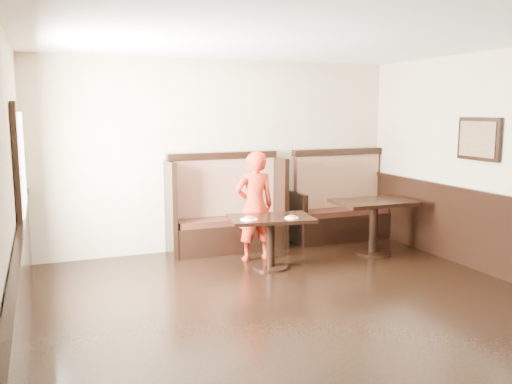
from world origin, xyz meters
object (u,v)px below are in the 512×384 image
booth_neighbor (340,209)px  child (255,206)px  table_neighbor (374,214)px  table_main (271,229)px  booth_main (226,215)px

booth_neighbor → child: size_ratio=1.09×
table_neighbor → booth_neighbor: bearing=89.2°
table_main → child: child is taller
booth_main → table_main: 1.14m
table_main → table_neighbor: size_ratio=1.03×
table_main → table_neighbor: bearing=13.9°
booth_main → table_main: bearing=-77.9°
booth_main → table_neighbor: 2.16m
table_main → child: bearing=104.6°
booth_main → table_main: booth_main is taller
booth_neighbor → table_neighbor: 0.99m
booth_neighbor → table_main: bearing=-146.9°
booth_main → table_neighbor: (1.92, -0.99, 0.06)m
child → booth_main: bearing=-70.6°
booth_main → booth_neighbor: 1.95m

